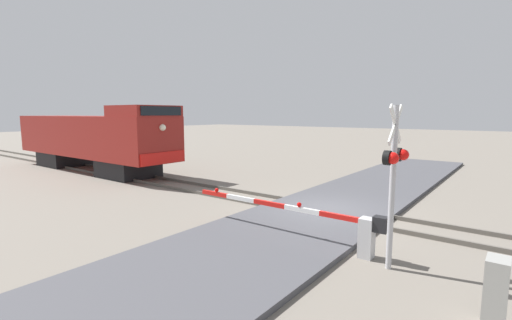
# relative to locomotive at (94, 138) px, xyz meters

# --- Properties ---
(ground_plane) EXTENTS (160.00, 160.00, 0.00)m
(ground_plane) POSITION_rel_locomotive_xyz_m (0.00, -16.82, -2.17)
(ground_plane) COLOR slate
(rail_track_left) EXTENTS (0.08, 80.00, 0.15)m
(rail_track_left) POSITION_rel_locomotive_xyz_m (-0.72, -16.82, -2.10)
(rail_track_left) COLOR #59544C
(rail_track_left) RESTS_ON ground_plane
(rail_track_right) EXTENTS (0.08, 80.00, 0.15)m
(rail_track_right) POSITION_rel_locomotive_xyz_m (0.72, -16.82, -2.10)
(rail_track_right) COLOR #59544C
(rail_track_right) RESTS_ON ground_plane
(road_surface) EXTENTS (36.00, 4.68, 0.16)m
(road_surface) POSITION_rel_locomotive_xyz_m (0.00, -16.82, -2.09)
(road_surface) COLOR #47474C
(road_surface) RESTS_ON ground_plane
(locomotive) EXTENTS (3.08, 14.94, 4.23)m
(locomotive) POSITION_rel_locomotive_xyz_m (0.00, 0.00, 0.00)
(locomotive) COLOR black
(locomotive) RESTS_ON ground_plane
(crossing_signal) EXTENTS (1.18, 0.33, 4.02)m
(crossing_signal) POSITION_rel_locomotive_xyz_m (-3.58, -20.30, 0.32)
(crossing_signal) COLOR #ADADB2
(crossing_signal) RESTS_ON ground_plane
(crossing_gate) EXTENTS (0.36, 6.60, 1.19)m
(crossing_gate) POSITION_rel_locomotive_xyz_m (-3.27, -18.61, -1.42)
(crossing_gate) COLOR silver
(crossing_gate) RESTS_ON ground_plane
(utility_cabinet) EXTENTS (0.52, 0.36, 1.32)m
(utility_cabinet) POSITION_rel_locomotive_xyz_m (-5.04, -22.54, -1.52)
(utility_cabinet) COLOR #999993
(utility_cabinet) RESTS_ON ground_plane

